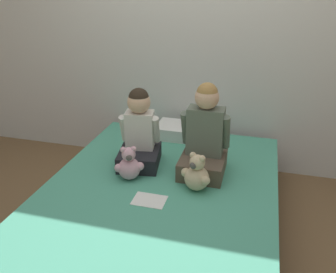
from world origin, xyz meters
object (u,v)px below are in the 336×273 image
Objects in this scene: teddy_bear_held_by_left_child at (129,165)px; pillow_at_headboard at (187,132)px; child_on_right at (205,138)px; bed at (160,209)px; sign_card at (149,200)px; child_on_left at (139,133)px; teddy_bear_held_by_right_child at (197,175)px.

teddy_bear_held_by_left_child is 0.83m from pillow_at_headboard.
bed is at bearing -129.61° from child_on_right.
child_on_right is at bearing 60.97° from sign_card.
sign_card is at bearing -70.62° from teddy_bear_held_by_left_child.
child_on_left is 0.49m from child_on_right.
teddy_bear_held_by_left_child reaches higher than pillow_at_headboard.
pillow_at_headboard is at bearing 114.22° from child_on_right.
sign_card is (-0.02, -1.02, -0.05)m from pillow_at_headboard.
pillow_at_headboard is (-0.25, 0.54, -0.21)m from child_on_right.
child_on_left reaches higher than teddy_bear_held_by_left_child.
pillow_at_headboard is at bearing 56.55° from child_on_left.
bed is at bearing -146.63° from teddy_bear_held_by_right_child.
bed is 0.39m from teddy_bear_held_by_right_child.
child_on_left is 2.77× the size of sign_card.
bed is 0.38m from teddy_bear_held_by_left_child.
teddy_bear_held_by_right_child reaches higher than pillow_at_headboard.
pillow_at_headboard is (0.24, 0.79, -0.05)m from teddy_bear_held_by_left_child.
teddy_bear_held_by_left_child is at bearing -156.71° from teddy_bear_held_by_right_child.
sign_card is at bearing -116.19° from teddy_bear_held_by_right_child.
sign_card reaches higher than bed.
teddy_bear_held_by_right_child is at bearing -37.55° from child_on_left.
teddy_bear_held_by_right_child is at bearing 39.08° from sign_card.
child_on_right reaches higher than bed.
bed is 0.57m from child_on_left.
teddy_bear_held_by_right_child reaches higher than teddy_bear_held_by_left_child.
child_on_right is 2.66× the size of teddy_bear_held_by_left_child.
child_on_right is at bearing -9.33° from child_on_left.
pillow_at_headboard is at bearing 90.00° from bed.
child_on_left is at bearing -179.80° from child_on_right.
teddy_bear_held_by_left_child is (-0.48, -0.25, -0.16)m from child_on_right.
teddy_bear_held_by_left_child reaches higher than sign_card.
teddy_bear_held_by_left_child is at bearing 134.26° from sign_card.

